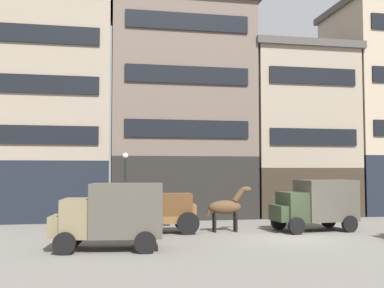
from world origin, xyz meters
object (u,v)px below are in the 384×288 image
Objects in this scene: delivery_truck_near at (316,203)px; delivery_truck_far at (112,214)px; cargo_wagon at (170,210)px; pedestrian_officer at (167,208)px; draft_horse at (227,207)px; streetlamp_curbside at (125,178)px.

delivery_truck_near and delivery_truck_far have the same top height.
delivery_truck_near is 11.11m from delivery_truck_far.
cargo_wagon is 1.65× the size of pedestrian_officer.
delivery_truck_far is (-5.82, -4.20, 0.15)m from draft_horse.
delivery_truck_near is 2.50× the size of pedestrian_officer.
delivery_truck_near is 8.16m from pedestrian_officer.
draft_horse is 1.31× the size of pedestrian_officer.
draft_horse is 0.52× the size of delivery_truck_far.
delivery_truck_near reaches higher than pedestrian_officer.
pedestrian_officer is (-2.71, 2.96, -0.29)m from draft_horse.
cargo_wagon is at bearing -57.70° from streetlamp_curbside.
streetlamp_curbside is (-2.33, 0.34, 1.69)m from pedestrian_officer.
streetlamp_curbside reaches higher than cargo_wagon.
delivery_truck_far is at bearing -124.36° from cargo_wagon.
cargo_wagon is 0.72× the size of streetlamp_curbside.
draft_horse is 0.57× the size of streetlamp_curbside.
streetlamp_curbside is (-2.09, 3.31, 1.52)m from cargo_wagon.
pedestrian_officer is at bearing 85.43° from cargo_wagon.
delivery_truck_near reaches higher than cargo_wagon.
pedestrian_officer is 0.44× the size of streetlamp_curbside.
delivery_truck_far is at bearing -113.46° from pedestrian_officer.
cargo_wagon is at bearing -94.57° from pedestrian_officer.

